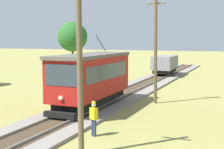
{
  "coord_description": "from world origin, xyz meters",
  "views": [
    {
      "loc": [
        9.84,
        -0.16,
        4.87
      ],
      "look_at": [
        0.34,
        23.21,
        2.13
      ],
      "focal_mm": 53.62,
      "sensor_mm": 36.0,
      "label": 1
    }
  ],
  "objects_px": {
    "utility_pole_mid": "(156,46)",
    "track_worker": "(94,117)",
    "freight_car": "(165,64)",
    "red_tram": "(91,78)",
    "utility_pole_near_tram": "(80,65)",
    "tree_left_far": "(73,37)"
  },
  "relations": [
    {
      "from": "red_tram",
      "to": "tree_left_far",
      "type": "height_order",
      "value": "tree_left_far"
    },
    {
      "from": "track_worker",
      "to": "utility_pole_near_tram",
      "type": "bearing_deg",
      "value": 40.41
    },
    {
      "from": "freight_car",
      "to": "tree_left_far",
      "type": "distance_m",
      "value": 13.08
    },
    {
      "from": "utility_pole_mid",
      "to": "track_worker",
      "type": "height_order",
      "value": "utility_pole_mid"
    },
    {
      "from": "utility_pole_near_tram",
      "to": "tree_left_far",
      "type": "bearing_deg",
      "value": 119.33
    },
    {
      "from": "utility_pole_near_tram",
      "to": "tree_left_far",
      "type": "relative_size",
      "value": 1.03
    },
    {
      "from": "utility_pole_near_tram",
      "to": "utility_pole_mid",
      "type": "distance_m",
      "value": 12.02
    },
    {
      "from": "red_tram",
      "to": "tree_left_far",
      "type": "relative_size",
      "value": 1.2
    },
    {
      "from": "red_tram",
      "to": "tree_left_far",
      "type": "bearing_deg",
      "value": 121.84
    },
    {
      "from": "utility_pole_mid",
      "to": "freight_car",
      "type": "bearing_deg",
      "value": 100.93
    },
    {
      "from": "utility_pole_mid",
      "to": "track_worker",
      "type": "bearing_deg",
      "value": -94.0
    },
    {
      "from": "utility_pole_near_tram",
      "to": "red_tram",
      "type": "bearing_deg",
      "value": 112.78
    },
    {
      "from": "track_worker",
      "to": "tree_left_far",
      "type": "xyz_separation_m",
      "value": [
        -15.34,
        25.8,
        4.1
      ]
    },
    {
      "from": "freight_car",
      "to": "red_tram",
      "type": "bearing_deg",
      "value": -89.99
    },
    {
      "from": "utility_pole_near_tram",
      "to": "track_worker",
      "type": "distance_m",
      "value": 3.92
    },
    {
      "from": "freight_car",
      "to": "tree_left_far",
      "type": "height_order",
      "value": "tree_left_far"
    },
    {
      "from": "tree_left_far",
      "to": "red_tram",
      "type": "bearing_deg",
      "value": -58.16
    },
    {
      "from": "utility_pole_mid",
      "to": "tree_left_far",
      "type": "xyz_separation_m",
      "value": [
        -16.0,
        16.47,
        0.78
      ]
    },
    {
      "from": "utility_pole_near_tram",
      "to": "utility_pole_mid",
      "type": "height_order",
      "value": "utility_pole_mid"
    },
    {
      "from": "utility_pole_mid",
      "to": "track_worker",
      "type": "distance_m",
      "value": 9.92
    },
    {
      "from": "freight_car",
      "to": "track_worker",
      "type": "xyz_separation_m",
      "value": [
        2.87,
        -27.57,
        -0.57
      ]
    },
    {
      "from": "freight_car",
      "to": "utility_pole_near_tram",
      "type": "distance_m",
      "value": 30.53
    }
  ]
}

